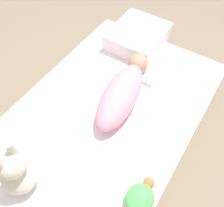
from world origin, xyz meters
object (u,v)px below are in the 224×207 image
Objects in this scene: bunny_plush at (17,172)px; turtle_plush at (141,197)px; swaddled_baby at (123,91)px; pillow at (138,36)px.

bunny_plush is 1.75× the size of turtle_plush.
swaddled_baby is at bearing 38.86° from turtle_plush.
bunny_plush is at bearing 159.96° from swaddled_baby.
swaddled_baby reaches higher than turtle_plush.
pillow is at bearing 10.54° from swaddled_baby.
swaddled_baby is 0.56m from turtle_plush.
turtle_plush is (-0.44, -0.35, -0.03)m from swaddled_baby.
bunny_plush is (-0.65, 0.12, 0.05)m from swaddled_baby.
pillow reaches higher than turtle_plush.
pillow is at bearing 29.88° from turtle_plush.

